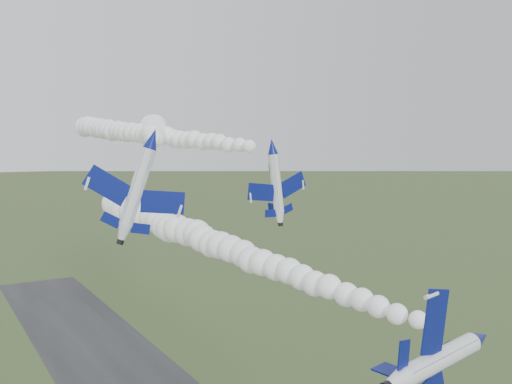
# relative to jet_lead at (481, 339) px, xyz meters

# --- Properties ---
(jet_lead) EXTENTS (4.03, 14.47, 11.94)m
(jet_lead) POSITION_rel_jet_lead_xyz_m (0.00, 0.00, 0.00)
(jet_lead) COLOR white
(smoke_trail_jet_lead) EXTENTS (15.81, 72.55, 5.27)m
(smoke_trail_jet_lead) POSITION_rel_jet_lead_xyz_m (-5.51, 39.69, 2.79)
(smoke_trail_jet_lead) COLOR white
(jet_pair_left) EXTENTS (10.93, 13.18, 4.41)m
(jet_pair_left) POSITION_rel_jet_lead_xyz_m (-18.75, 29.40, 17.52)
(jet_pair_left) COLOR white
(smoke_trail_jet_pair_left) EXTENTS (33.53, 72.03, 5.88)m
(smoke_trail_jet_pair_left) POSITION_rel_jet_lead_xyz_m (-4.29, 67.51, 19.36)
(smoke_trail_jet_pair_left) COLOR white
(jet_pair_right) EXTENTS (9.73, 11.66, 3.03)m
(jet_pair_right) POSITION_rel_jet_lead_xyz_m (-1.82, 31.00, 16.63)
(jet_pair_right) COLOR white
(smoke_trail_jet_pair_right) EXTENTS (13.14, 69.85, 4.55)m
(smoke_trail_jet_pair_right) POSITION_rel_jet_lead_xyz_m (-5.30, 68.67, 18.74)
(smoke_trail_jet_pair_right) COLOR white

